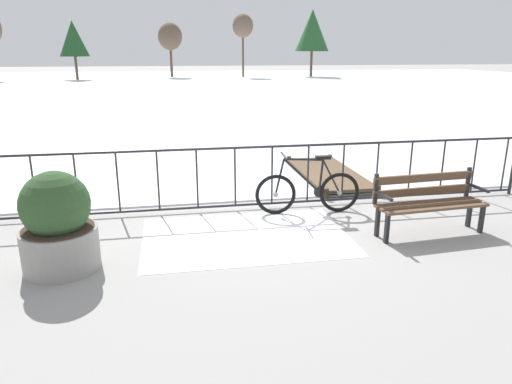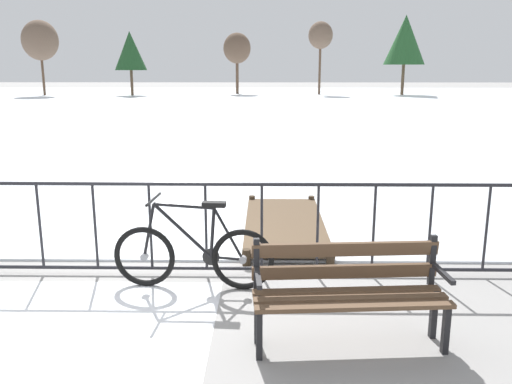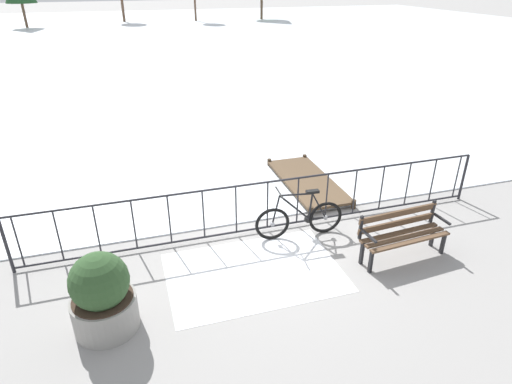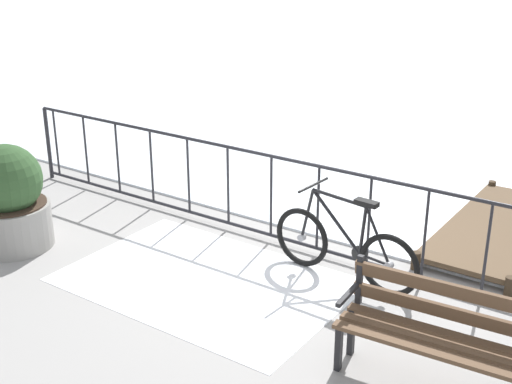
% 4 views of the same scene
% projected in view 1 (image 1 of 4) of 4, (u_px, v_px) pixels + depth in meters
% --- Properties ---
extents(ground_plane, '(160.00, 160.00, 0.00)m').
position_uv_depth(ground_plane, '(272.00, 208.00, 7.92)').
color(ground_plane, gray).
extents(frozen_pond, '(80.00, 56.00, 0.03)m').
position_uv_depth(frozen_pond, '(191.00, 87.00, 34.67)').
color(frozen_pond, silver).
rests_on(frozen_pond, ground).
extents(snow_patch, '(2.89, 1.94, 0.01)m').
position_uv_depth(snow_patch, '(246.00, 237.00, 6.68)').
color(snow_patch, white).
rests_on(snow_patch, ground).
extents(railing_fence, '(9.06, 0.06, 1.07)m').
position_uv_depth(railing_fence, '(272.00, 176.00, 7.76)').
color(railing_fence, '#232328').
rests_on(railing_fence, ground).
extents(bicycle_near_railing, '(1.71, 0.52, 0.97)m').
position_uv_depth(bicycle_near_railing, '(308.00, 191.00, 7.57)').
color(bicycle_near_railing, black).
rests_on(bicycle_near_railing, ground).
extents(park_bench, '(1.63, 0.60, 0.89)m').
position_uv_depth(park_bench, '(428.00, 199.00, 6.71)').
color(park_bench, brown).
rests_on(park_bench, ground).
extents(planter_with_shrub, '(0.90, 0.90, 1.21)m').
position_uv_depth(planter_with_shrub, '(58.00, 225.00, 5.55)').
color(planter_with_shrub, gray).
rests_on(planter_with_shrub, ground).
extents(wooden_dock, '(1.10, 2.78, 0.20)m').
position_uv_depth(wooden_dock, '(328.00, 173.00, 9.70)').
color(wooden_dock, brown).
rests_on(wooden_dock, ground).
extents(tree_far_west, '(2.04, 2.04, 6.05)m').
position_uv_depth(tree_far_west, '(243.00, 26.00, 46.09)').
color(tree_far_west, brown).
rests_on(tree_far_west, ground).
extents(tree_west_mid, '(2.62, 2.62, 5.19)m').
position_uv_depth(tree_west_mid, '(73.00, 39.00, 42.33)').
color(tree_west_mid, brown).
rests_on(tree_west_mid, ground).
extents(tree_centre, '(2.37, 2.37, 5.23)m').
position_uv_depth(tree_centre, '(170.00, 37.00, 46.37)').
color(tree_centre, brown).
rests_on(tree_centre, ground).
extents(tree_east_mid, '(3.39, 3.39, 6.52)m').
position_uv_depth(tree_east_mid, '(312.00, 31.00, 46.93)').
color(tree_east_mid, brown).
rests_on(tree_east_mid, ground).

